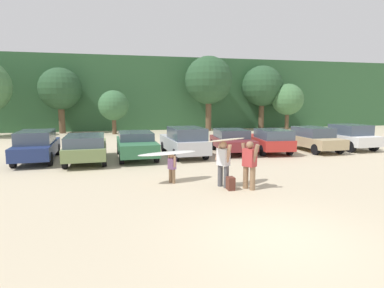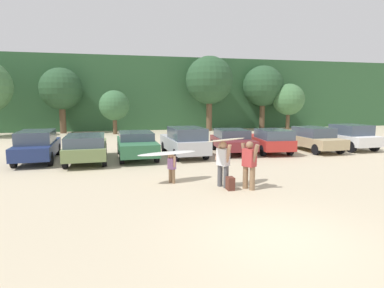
{
  "view_description": "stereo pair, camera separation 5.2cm",
  "coord_description": "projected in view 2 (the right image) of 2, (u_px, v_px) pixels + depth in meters",
  "views": [
    {
      "loc": [
        -3.46,
        -6.12,
        3.05
      ],
      "look_at": [
        -0.51,
        6.9,
        1.24
      ],
      "focal_mm": 29.45,
      "sensor_mm": 36.0,
      "label": 1
    },
    {
      "loc": [
        -3.41,
        -6.13,
        3.05
      ],
      "look_at": [
        -0.51,
        6.9,
        1.24
      ],
      "focal_mm": 29.45,
      "sensor_mm": 36.0,
      "label": 2
    }
  ],
  "objects": [
    {
      "name": "tree_far_right",
      "position": [
        289.0,
        100.0,
        34.12
      ],
      "size": [
        3.39,
        3.39,
        4.96
      ],
      "color": "brown",
      "rests_on": "ground_plane"
    },
    {
      "name": "person_companion",
      "position": [
        249.0,
        162.0,
        10.91
      ],
      "size": [
        0.5,
        0.72,
        1.7
      ],
      "rotation": [
        0.0,
        0.0,
        3.68
      ],
      "color": "#8C6B4C",
      "rests_on": "ground_plane"
    },
    {
      "name": "tree_left",
      "position": [
        263.0,
        86.0,
        34.68
      ],
      "size": [
        4.43,
        4.43,
        6.96
      ],
      "color": "brown",
      "rests_on": "ground_plane"
    },
    {
      "name": "parked_car_maroon",
      "position": [
        232.0,
        140.0,
        18.78
      ],
      "size": [
        2.13,
        4.14,
        1.39
      ],
      "rotation": [
        0.0,
        0.0,
        1.51
      ],
      "color": "maroon",
      "rests_on": "ground_plane"
    },
    {
      "name": "hillside_ridge",
      "position": [
        149.0,
        95.0,
        39.08
      ],
      "size": [
        108.0,
        12.0,
        7.75
      ],
      "primitive_type": "cube",
      "color": "#2D5633",
      "rests_on": "ground_plane"
    },
    {
      "name": "surfboard_cream",
      "position": [
        227.0,
        140.0,
        11.16
      ],
      "size": [
        1.83,
        1.23,
        0.14
      ],
      "rotation": [
        0.0,
        0.0,
        3.59
      ],
      "color": "beige"
    },
    {
      "name": "person_adult",
      "position": [
        223.0,
        161.0,
        11.2
      ],
      "size": [
        0.49,
        0.71,
        1.65
      ],
      "rotation": [
        0.0,
        0.0,
        3.68
      ],
      "color": "#4C4C51",
      "rests_on": "ground_plane"
    },
    {
      "name": "backpack_dropped",
      "position": [
        230.0,
        183.0,
        10.92
      ],
      "size": [
        0.24,
        0.34,
        0.45
      ],
      "color": "#592D23",
      "rests_on": "ground_plane"
    },
    {
      "name": "tree_far_left",
      "position": [
        61.0,
        89.0,
        29.91
      ],
      "size": [
        3.96,
        3.96,
        6.23
      ],
      "color": "brown",
      "rests_on": "ground_plane"
    },
    {
      "name": "parked_car_white",
      "position": [
        348.0,
        136.0,
        20.2
      ],
      "size": [
        2.21,
        4.04,
        1.59
      ],
      "rotation": [
        0.0,
        0.0,
        1.65
      ],
      "color": "white",
      "rests_on": "ground_plane"
    },
    {
      "name": "parked_car_tan",
      "position": [
        314.0,
        138.0,
        19.5
      ],
      "size": [
        1.93,
        4.05,
        1.47
      ],
      "rotation": [
        0.0,
        0.0,
        1.6
      ],
      "color": "tan",
      "rests_on": "ground_plane"
    },
    {
      "name": "parked_car_forest_green",
      "position": [
        136.0,
        144.0,
        17.07
      ],
      "size": [
        2.09,
        4.79,
        1.41
      ],
      "rotation": [
        0.0,
        0.0,
        1.61
      ],
      "color": "#2D6642",
      "rests_on": "ground_plane"
    },
    {
      "name": "parked_car_navy",
      "position": [
        37.0,
        145.0,
        16.17
      ],
      "size": [
        2.08,
        4.91,
        1.57
      ],
      "rotation": [
        0.0,
        0.0,
        1.64
      ],
      "color": "navy",
      "rests_on": "ground_plane"
    },
    {
      "name": "tree_right",
      "position": [
        114.0,
        106.0,
        29.31
      ],
      "size": [
        2.79,
        2.79,
        4.08
      ],
      "color": "brown",
      "rests_on": "ground_plane"
    },
    {
      "name": "tree_center",
      "position": [
        209.0,
        81.0,
        32.34
      ],
      "size": [
        4.89,
        4.89,
        7.66
      ],
      "color": "brown",
      "rests_on": "ground_plane"
    },
    {
      "name": "ground_plane",
      "position": [
        281.0,
        238.0,
        7.07
      ],
      "size": [
        120.0,
        120.0,
        0.0
      ],
      "primitive_type": "plane",
      "color": "#C1B293"
    },
    {
      "name": "parked_car_silver",
      "position": [
        184.0,
        141.0,
        17.52
      ],
      "size": [
        2.12,
        4.65,
        1.66
      ],
      "rotation": [
        0.0,
        0.0,
        1.65
      ],
      "color": "silver",
      "rests_on": "ground_plane"
    },
    {
      "name": "parked_car_red",
      "position": [
        269.0,
        140.0,
        18.82
      ],
      "size": [
        2.13,
        4.33,
        1.44
      ],
      "rotation": [
        0.0,
        0.0,
        1.48
      ],
      "color": "#B72D28",
      "rests_on": "ground_plane"
    },
    {
      "name": "surfboard_white",
      "position": [
        167.0,
        153.0,
        11.82
      ],
      "size": [
        2.44,
        1.28,
        0.08
      ],
      "rotation": [
        0.0,
        0.0,
        3.42
      ],
      "color": "white"
    },
    {
      "name": "parked_car_olive_green",
      "position": [
        86.0,
        147.0,
        15.85
      ],
      "size": [
        2.15,
        4.75,
        1.42
      ],
      "rotation": [
        0.0,
        0.0,
        1.62
      ],
      "color": "#6B7F4C",
      "rests_on": "ground_plane"
    },
    {
      "name": "person_child",
      "position": [
        172.0,
        167.0,
        11.8
      ],
      "size": [
        0.31,
        0.41,
        1.11
      ],
      "rotation": [
        0.0,
        0.0,
        3.68
      ],
      "color": "#8C6B4C",
      "rests_on": "ground_plane"
    }
  ]
}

